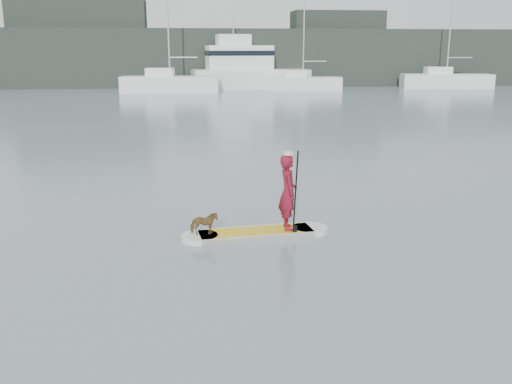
{
  "coord_description": "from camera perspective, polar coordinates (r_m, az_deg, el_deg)",
  "views": [
    {
      "loc": [
        0.95,
        -10.46,
        4.02
      ],
      "look_at": [
        2.41,
        1.39,
        1.0
      ],
      "focal_mm": 40.0,
      "sensor_mm": 36.0,
      "label": 1
    }
  ],
  "objects": [
    {
      "name": "shore_building_west",
      "position": [
        65.39,
        -17.18,
        14.01
      ],
      "size": [
        14.0,
        4.0,
        9.0
      ],
      "primitive_type": "cube",
      "color": "black",
      "rests_on": "ground"
    },
    {
      "name": "paddleboard",
      "position": [
        12.58,
        0.0,
        -4.16
      ],
      "size": [
        3.29,
        1.06,
        0.12
      ],
      "rotation": [
        0.0,
        0.0,
        0.11
      ],
      "color": "gold",
      "rests_on": "ground"
    },
    {
      "name": "shore_building_east",
      "position": [
        66.68,
        8.05,
        14.04
      ],
      "size": [
        10.0,
        4.0,
        8.0
      ],
      "primitive_type": "cube",
      "color": "black",
      "rests_on": "ground"
    },
    {
      "name": "sailboat_e",
      "position": [
        56.77,
        4.65,
        10.87
      ],
      "size": [
        7.7,
        3.46,
        10.77
      ],
      "rotation": [
        0.0,
        0.0,
        -0.14
      ],
      "color": "white",
      "rests_on": "ground"
    },
    {
      "name": "sailboat_d",
      "position": [
        54.52,
        -8.67,
        10.8
      ],
      "size": [
        9.18,
        3.61,
        13.2
      ],
      "rotation": [
        0.0,
        0.0,
        -0.1
      ],
      "color": "white",
      "rests_on": "ground"
    },
    {
      "name": "white_cap",
      "position": [
        12.32,
        3.27,
        3.89
      ],
      "size": [
        0.22,
        0.22,
        0.07
      ],
      "primitive_type": "cylinder",
      "color": "silver",
      "rests_on": "paddler"
    },
    {
      "name": "paddler",
      "position": [
        12.5,
        3.22,
        -0.03
      ],
      "size": [
        0.4,
        0.61,
        1.67
      ],
      "primitive_type": "imported",
      "rotation": [
        0.0,
        0.0,
        1.58
      ],
      "color": "maroon",
      "rests_on": "paddleboard"
    },
    {
      "name": "ground",
      "position": [
        11.25,
        -11.49,
        -7.04
      ],
      "size": [
        140.0,
        140.0,
        0.0
      ],
      "primitive_type": "plane",
      "color": "slate",
      "rests_on": "ground"
    },
    {
      "name": "shore_mass",
      "position": [
        63.48,
        -8.08,
        13.14
      ],
      "size": [
        90.0,
        6.0,
        6.0
      ],
      "primitive_type": "cube",
      "color": "black",
      "rests_on": "ground"
    },
    {
      "name": "paddle",
      "position": [
        12.31,
        3.96,
        -1.01
      ],
      "size": [
        0.1,
        0.3,
        2.0
      ],
      "rotation": [
        0.0,
        0.0,
        0.11
      ],
      "color": "black",
      "rests_on": "ground"
    },
    {
      "name": "sailboat_f",
      "position": [
        62.98,
        18.42,
        10.66
      ],
      "size": [
        9.37,
        4.12,
        13.56
      ],
      "rotation": [
        0.0,
        0.0,
        -0.16
      ],
      "color": "white",
      "rests_on": "ground"
    },
    {
      "name": "motor_yacht_a",
      "position": [
        59.03,
        -1.05,
        12.22
      ],
      "size": [
        12.1,
        4.84,
        7.07
      ],
      "rotation": [
        0.0,
        0.0,
        0.1
      ],
      "color": "white",
      "rests_on": "ground"
    },
    {
      "name": "dog",
      "position": [
        12.29,
        -5.23,
        -3.17
      ],
      "size": [
        0.6,
        0.32,
        0.49
      ],
      "primitive_type": "imported",
      "rotation": [
        0.0,
        0.0,
        1.66
      ],
      "color": "brown",
      "rests_on": "paddleboard"
    }
  ]
}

